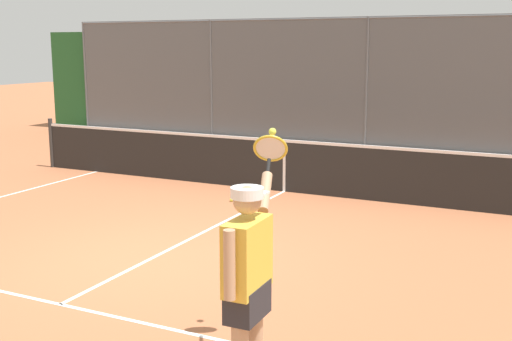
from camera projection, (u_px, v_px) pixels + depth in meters
The scene contains 6 objects.
ground_plane at pixel (149, 260), 8.05m from camera, with size 60.00×60.00×0.00m, color #A8603D.
court_line_markings at pixel (38, 315), 6.37m from camera, with size 8.70×10.64×0.01m.
fence_backdrop at pixel (373, 90), 16.59m from camera, with size 20.74×1.37×3.33m.
tennis_net at pixel (285, 165), 11.71m from camera, with size 11.18×0.09×1.07m.
tennis_player at pixel (248, 276), 4.76m from camera, with size 0.49×1.37×1.93m.
tennis_ball_near_baseline at pixel (232, 200), 11.02m from camera, with size 0.07×0.07×0.07m, color #D6E042.
Camera 1 is at (-4.54, 6.34, 2.63)m, focal length 45.24 mm.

